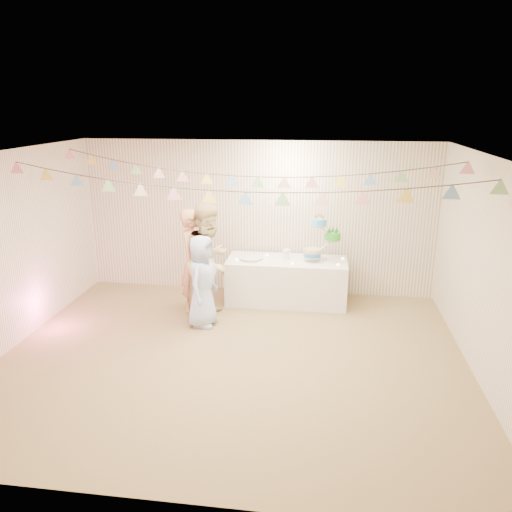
# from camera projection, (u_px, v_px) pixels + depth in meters

# --- Properties ---
(floor) EXTENTS (6.00, 6.00, 0.00)m
(floor) POSITION_uv_depth(u_px,v_px,m) (233.00, 357.00, 6.50)
(floor) COLOR olive
(floor) RESTS_ON ground
(ceiling) EXTENTS (6.00, 6.00, 0.00)m
(ceiling) POSITION_uv_depth(u_px,v_px,m) (229.00, 155.00, 5.74)
(ceiling) COLOR white
(ceiling) RESTS_ON ground
(back_wall) EXTENTS (6.00, 6.00, 0.00)m
(back_wall) POSITION_uv_depth(u_px,v_px,m) (258.00, 218.00, 8.49)
(back_wall) COLOR white
(back_wall) RESTS_ON ground
(front_wall) EXTENTS (6.00, 6.00, 0.00)m
(front_wall) POSITION_uv_depth(u_px,v_px,m) (171.00, 363.00, 3.75)
(front_wall) COLOR white
(front_wall) RESTS_ON ground
(left_wall) EXTENTS (5.00, 5.00, 0.00)m
(left_wall) POSITION_uv_depth(u_px,v_px,m) (5.00, 253.00, 6.51)
(left_wall) COLOR white
(left_wall) RESTS_ON ground
(right_wall) EXTENTS (5.00, 5.00, 0.00)m
(right_wall) POSITION_uv_depth(u_px,v_px,m) (488.00, 273.00, 5.73)
(right_wall) COLOR white
(right_wall) RESTS_ON ground
(table) EXTENTS (1.95, 0.78, 0.73)m
(table) POSITION_uv_depth(u_px,v_px,m) (287.00, 281.00, 8.23)
(table) COLOR white
(table) RESTS_ON floor
(cake_stand) EXTENTS (0.64, 0.38, 0.72)m
(cake_stand) POSITION_uv_depth(u_px,v_px,m) (322.00, 238.00, 7.99)
(cake_stand) COLOR silver
(cake_stand) RESTS_ON table
(cake_bottom) EXTENTS (0.31, 0.31, 0.15)m
(cake_bottom) POSITION_uv_depth(u_px,v_px,m) (312.00, 255.00, 8.03)
(cake_bottom) COLOR teal
(cake_bottom) RESTS_ON cake_stand
(cake_middle) EXTENTS (0.27, 0.27, 0.22)m
(cake_middle) POSITION_uv_depth(u_px,v_px,m) (333.00, 237.00, 8.05)
(cake_middle) COLOR green
(cake_middle) RESTS_ON cake_stand
(cake_top_tier) EXTENTS (0.25, 0.25, 0.19)m
(cake_top_tier) POSITION_uv_depth(u_px,v_px,m) (319.00, 222.00, 7.89)
(cake_top_tier) COLOR #4AB1EA
(cake_top_tier) RESTS_ON cake_stand
(platter) EXTENTS (0.37, 0.37, 0.02)m
(platter) POSITION_uv_depth(u_px,v_px,m) (251.00, 258.00, 8.14)
(platter) COLOR white
(platter) RESTS_ON table
(posy) EXTENTS (0.15, 0.15, 0.17)m
(posy) POSITION_uv_depth(u_px,v_px,m) (287.00, 253.00, 8.14)
(posy) COLOR white
(posy) RESTS_ON table
(person_adult_a) EXTENTS (0.51, 0.67, 1.65)m
(person_adult_a) POSITION_uv_depth(u_px,v_px,m) (194.00, 261.00, 7.74)
(person_adult_a) COLOR tan
(person_adult_a) RESTS_ON floor
(person_adult_b) EXTENTS (0.91, 1.03, 1.78)m
(person_adult_b) POSITION_uv_depth(u_px,v_px,m) (210.00, 261.00, 7.53)
(person_adult_b) COLOR tan
(person_adult_b) RESTS_ON floor
(person_child) EXTENTS (0.53, 0.73, 1.38)m
(person_child) POSITION_uv_depth(u_px,v_px,m) (202.00, 281.00, 7.28)
(person_child) COLOR #A9C0EF
(person_child) RESTS_ON floor
(bunting_back) EXTENTS (5.60, 1.10, 0.40)m
(bunting_back) POSITION_uv_depth(u_px,v_px,m) (245.00, 166.00, 6.85)
(bunting_back) COLOR pink
(bunting_back) RESTS_ON ceiling
(bunting_front) EXTENTS (5.60, 0.90, 0.36)m
(bunting_front) POSITION_uv_depth(u_px,v_px,m) (227.00, 182.00, 5.63)
(bunting_front) COLOR #72A5E5
(bunting_front) RESTS_ON ceiling
(tealight_0) EXTENTS (0.04, 0.04, 0.03)m
(tealight_0) POSITION_uv_depth(u_px,v_px,m) (237.00, 260.00, 8.08)
(tealight_0) COLOR #FFD88C
(tealight_0) RESTS_ON table
(tealight_1) EXTENTS (0.04, 0.04, 0.03)m
(tealight_1) POSITION_uv_depth(u_px,v_px,m) (267.00, 255.00, 8.33)
(tealight_1) COLOR #FFD88C
(tealight_1) RESTS_ON table
(tealight_2) EXTENTS (0.04, 0.04, 0.03)m
(tealight_2) POSITION_uv_depth(u_px,v_px,m) (292.00, 263.00, 7.90)
(tealight_2) COLOR #FFD88C
(tealight_2) RESTS_ON table
(tealight_3) EXTENTS (0.04, 0.04, 0.03)m
(tealight_3) POSITION_uv_depth(u_px,v_px,m) (309.00, 256.00, 8.28)
(tealight_3) COLOR #FFD88C
(tealight_3) RESTS_ON table
(tealight_4) EXTENTS (0.04, 0.04, 0.03)m
(tealight_4) POSITION_uv_depth(u_px,v_px,m) (338.00, 264.00, 7.84)
(tealight_4) COLOR #FFD88C
(tealight_4) RESTS_ON table
(tealight_5) EXTENTS (0.04, 0.04, 0.03)m
(tealight_5) POSITION_uv_depth(u_px,v_px,m) (343.00, 258.00, 8.14)
(tealight_5) COLOR #FFD88C
(tealight_5) RESTS_ON table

